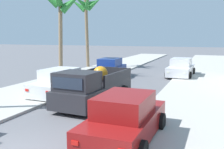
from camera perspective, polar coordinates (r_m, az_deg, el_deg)
sidewalk_left at (r=20.04m, az=-8.73°, el=-1.08°), size 4.80×60.00×0.12m
sidewalk_right at (r=17.44m, az=19.71°, el=-2.90°), size 4.80×60.00×0.12m
curb_left at (r=19.57m, az=-6.19°, el=-1.29°), size 0.16×60.00×0.10m
curb_right at (r=17.49m, az=16.43°, el=-2.75°), size 0.16×60.00×0.10m
pickup_truck at (r=12.70m, az=-4.28°, el=-3.13°), size 2.44×5.31×1.80m
car_left_near at (r=22.23m, az=14.91°, el=1.37°), size 2.15×4.31×1.54m
car_right_near at (r=21.31m, az=-0.52°, el=1.36°), size 2.18×4.33×1.54m
car_right_mid at (r=8.38m, az=2.91°, el=-9.81°), size 2.07×4.28×1.54m
car_left_far at (r=14.96m, az=-11.18°, el=-1.83°), size 2.13×4.31×1.54m
palm_tree_left_fore at (r=27.61m, az=-5.71°, el=14.41°), size 3.59×3.50×7.41m
palm_tree_right_mid at (r=21.71m, az=-10.97°, el=14.44°), size 3.56×3.73×6.91m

